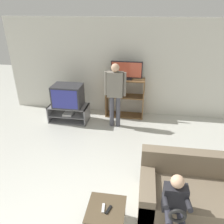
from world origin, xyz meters
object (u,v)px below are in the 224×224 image
at_px(couch, 193,194).
at_px(television_flat, 127,71).
at_px(snack_table, 106,210).
at_px(person_standing_adult, 115,90).
at_px(tv_stand, 69,113).
at_px(remote_control_black, 109,210).
at_px(television_main, 68,96).
at_px(remote_control_white, 103,208).
at_px(media_shelf, 125,98).
at_px(person_seated_child, 175,205).

bearing_deg(couch, television_flat, 113.63).
height_order(television_flat, snack_table, television_flat).
height_order(snack_table, person_standing_adult, person_standing_adult).
height_order(tv_stand, remote_control_black, tv_stand).
xyz_separation_m(television_flat, snack_table, (0.07, -3.53, -0.97)).
bearing_deg(television_flat, snack_table, -88.81).
bearing_deg(snack_table, television_main, 117.03).
bearing_deg(television_main, remote_control_white, -63.58).
bearing_deg(television_flat, media_shelf, 146.60).
height_order(television_flat, remote_control_black, television_flat).
xyz_separation_m(snack_table, remote_control_black, (0.04, -0.02, 0.05)).
bearing_deg(media_shelf, television_flat, -33.40).
bearing_deg(tv_stand, person_seated_child, -51.08).
relative_size(remote_control_black, person_seated_child, 0.15).
relative_size(television_main, snack_table, 1.45).
xyz_separation_m(television_flat, remote_control_white, (0.04, -3.54, -0.92)).
relative_size(tv_stand, person_seated_child, 1.05).
bearing_deg(remote_control_white, remote_control_black, -17.29).
xyz_separation_m(tv_stand, media_shelf, (1.46, 0.52, 0.34)).
distance_m(tv_stand, remote_control_white, 3.41).
bearing_deg(remote_control_black, person_seated_child, 21.66).
bearing_deg(person_seated_child, media_shelf, 105.54).
bearing_deg(media_shelf, person_standing_adult, -106.82).
relative_size(television_main, remote_control_white, 5.20).
bearing_deg(media_shelf, tv_stand, -160.45).
distance_m(media_shelf, television_flat, 0.76).
distance_m(tv_stand, television_main, 0.51).
bearing_deg(person_seated_child, remote_control_white, -178.89).
relative_size(tv_stand, remote_control_white, 7.17).
relative_size(television_flat, person_standing_adult, 0.50).
xyz_separation_m(snack_table, couch, (1.24, 0.54, -0.06)).
xyz_separation_m(tv_stand, television_main, (0.01, 0.00, 0.51)).
xyz_separation_m(couch, person_seated_child, (-0.36, -0.53, 0.30)).
distance_m(couch, person_standing_adult, 2.93).
relative_size(snack_table, remote_control_white, 3.59).
bearing_deg(person_standing_adult, snack_table, -84.38).
relative_size(media_shelf, snack_table, 2.11).
relative_size(remote_control_white, person_standing_adult, 0.09).
bearing_deg(person_standing_adult, remote_control_white, -85.09).
bearing_deg(media_shelf, couch, -66.03).
height_order(remote_control_white, couch, couch).
distance_m(remote_control_black, couch, 1.33).
distance_m(couch, person_seated_child, 0.70).
distance_m(tv_stand, person_seated_child, 3.91).
bearing_deg(tv_stand, snack_table, -62.78).
xyz_separation_m(media_shelf, television_flat, (0.03, -0.02, 0.76)).
distance_m(remote_control_black, person_standing_adult, 3.04).
bearing_deg(person_seated_child, television_main, 128.77).
height_order(remote_control_white, person_seated_child, person_seated_child).
xyz_separation_m(television_main, media_shelf, (1.45, 0.52, -0.17)).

